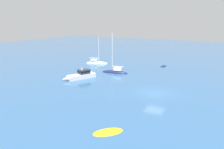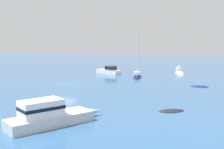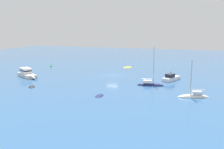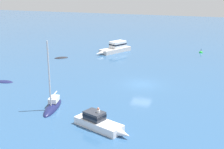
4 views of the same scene
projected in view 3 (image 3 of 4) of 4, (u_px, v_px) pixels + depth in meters
The scene contains 9 objects.
ground_plane at pixel (112, 75), 57.91m from camera, with size 160.00×160.00×0.00m, color #2D5684.
ketch at pixel (150, 85), 47.39m from camera, with size 5.13×2.09×7.87m.
ketch_1 at pixel (193, 96), 39.28m from camera, with size 5.03×2.83×6.41m.
cabin_cruiser at pixel (171, 78), 52.11m from camera, with size 3.39×6.00×1.98m.
motor_cruiser at pixel (27, 74), 55.72m from camera, with size 7.49×5.15×1.97m.
tender at pixel (128, 67), 69.53m from camera, with size 2.84×3.01×0.42m.
skiff at pixel (32, 87), 46.31m from camera, with size 2.27×2.57×0.38m.
skiff_1 at pixel (99, 96), 40.10m from camera, with size 1.21×2.41×0.34m.
channel_buoy at pixel (51, 66), 71.37m from camera, with size 0.66×0.66×1.07m.
Camera 3 is at (-19.92, 53.35, 10.56)m, focal length 40.46 mm.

